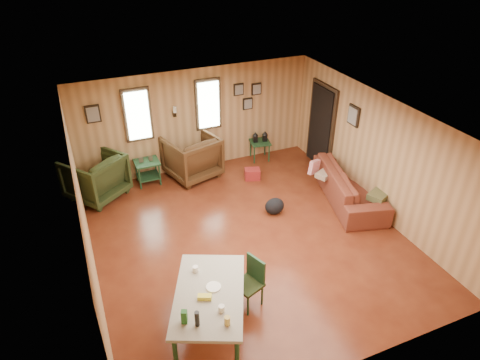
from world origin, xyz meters
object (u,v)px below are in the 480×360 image
object	(u,v)px
sofa	(350,180)
end_table	(147,168)
recliner_green	(95,175)
side_table	(260,141)
dining_table	(209,297)
recliner_brown	(192,155)

from	to	relation	value
sofa	end_table	bearing A→B (deg)	74.20
recliner_green	side_table	distance (m)	3.94
recliner_green	dining_table	world-z (taller)	recliner_green
recliner_brown	dining_table	bearing A→B (deg)	59.77
recliner_green	side_table	bearing A→B (deg)	145.70
end_table	dining_table	xyz separation A→B (m)	(-0.09, -4.47, 0.34)
sofa	recliner_green	world-z (taller)	recliner_green
end_table	dining_table	world-z (taller)	dining_table
sofa	dining_table	xyz separation A→B (m)	(-3.89, -2.18, 0.26)
recliner_brown	recliner_green	size ratio (longest dim) A/B	1.02
sofa	recliner_brown	world-z (taller)	recliner_brown
end_table	side_table	xyz separation A→B (m)	(2.81, 0.06, 0.13)
side_table	dining_table	world-z (taller)	dining_table
sofa	end_table	size ratio (longest dim) A/B	3.44
side_table	dining_table	distance (m)	5.38
end_table	dining_table	size ratio (longest dim) A/B	0.38
end_table	side_table	bearing A→B (deg)	1.19
end_table	dining_table	bearing A→B (deg)	-91.20
recliner_green	end_table	xyz separation A→B (m)	(1.12, 0.13, -0.16)
recliner_green	recliner_brown	bearing A→B (deg)	144.40
recliner_brown	end_table	bearing A→B (deg)	-20.31
recliner_brown	end_table	world-z (taller)	recliner_brown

